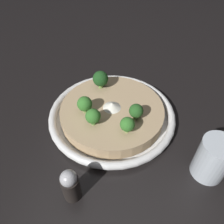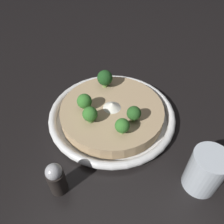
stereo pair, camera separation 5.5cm
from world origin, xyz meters
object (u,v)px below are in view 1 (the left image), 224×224
drinking_glass (213,159)px  pepper_shaker (70,185)px  broccoli_back (136,111)px  broccoli_back_right (127,124)px  broccoli_front_right (85,104)px  broccoli_front_left (100,79)px  broccoli_right (93,116)px  risotto_bowl (112,114)px

drinking_glass → pepper_shaker: size_ratio=1.17×
broccoli_back → broccoli_back_right: 0.05m
broccoli_front_right → broccoli_front_left: size_ratio=0.88×
broccoli_back → broccoli_right: (0.02, -0.10, -0.00)m
broccoli_front_right → drinking_glass: (0.12, 0.27, -0.02)m
risotto_bowl → drinking_glass: (0.14, 0.21, 0.03)m
broccoli_back → drinking_glass: bearing=53.7°
broccoli_front_left → broccoli_back: bearing=39.4°
broccoli_back_right → broccoli_front_right: 0.12m
broccoli_front_right → pepper_shaker: broccoli_front_right is taller
broccoli_right → broccoli_front_right: broccoli_front_right is taller
risotto_bowl → pepper_shaker: pepper_shaker is taller
broccoli_front_left → drinking_glass: size_ratio=0.52×
broccoli_front_left → pepper_shaker: (0.28, -0.03, -0.03)m
broccoli_front_left → pepper_shaker: 0.29m
pepper_shaker → risotto_bowl: bearing=162.7°
broccoli_back_right → broccoli_front_right: (-0.06, -0.10, 0.00)m
broccoli_front_left → broccoli_back_right: bearing=25.2°
broccoli_back_right → broccoli_front_left: 0.17m
broccoli_front_left → risotto_bowl: bearing=23.8°
broccoli_back_right → broccoli_front_left: (-0.15, -0.07, 0.01)m
broccoli_front_right → broccoli_back: bearing=82.7°
risotto_bowl → broccoli_back: size_ratio=7.80×
risotto_bowl → broccoli_front_right: bearing=-74.6°
broccoli_front_right → pepper_shaker: size_ratio=0.54×
broccoli_back → risotto_bowl: bearing=-120.1°
risotto_bowl → broccoli_front_left: broccoli_front_left is taller
broccoli_back_right → broccoli_right: bearing=-103.9°
broccoli_right → broccoli_front_left: (-0.13, 0.00, 0.00)m
broccoli_back → broccoli_front_left: bearing=-140.6°
broccoli_back → broccoli_front_right: 0.12m
broccoli_right → broccoli_front_left: 0.13m
broccoli_right → pepper_shaker: 0.16m
pepper_shaker → broccoli_back: bearing=145.1°
broccoli_right → drinking_glass: size_ratio=0.44×
drinking_glass → broccoli_right: bearing=-109.6°
risotto_bowl → broccoli_back: bearing=59.9°
broccoli_back → broccoli_front_right: (-0.02, -0.12, 0.00)m
broccoli_back → broccoli_back_right: size_ratio=1.04×
risotto_bowl → broccoli_front_right: broccoli_front_right is taller
broccoli_front_right → risotto_bowl: bearing=105.4°
risotto_bowl → drinking_glass: drinking_glass is taller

